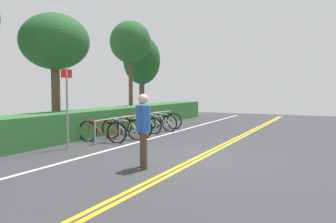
{
  "coord_description": "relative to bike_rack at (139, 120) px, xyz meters",
  "views": [
    {
      "loc": [
        -7.94,
        -3.06,
        1.75
      ],
      "look_at": [
        2.06,
        1.85,
        1.0
      ],
      "focal_mm": 36.66,
      "sensor_mm": 36.0,
      "label": 1
    }
  ],
  "objects": [
    {
      "name": "tree_mid",
      "position": [
        -1.59,
        2.64,
        2.87
      ],
      "size": [
        2.53,
        2.53,
        4.5
      ],
      "color": "brown",
      "rests_on": "ground_plane"
    },
    {
      "name": "centre_line_yellow_inner",
      "position": [
        -3.24,
        -3.72,
        -0.56
      ],
      "size": [
        28.53,
        0.1,
        0.0
      ],
      "primitive_type": "cube",
      "color": "gold",
      "rests_on": "ground_plane"
    },
    {
      "name": "bicycle_5",
      "position": [
        2.23,
        0.06,
        -0.22
      ],
      "size": [
        0.46,
        1.7,
        0.73
      ],
      "color": "black",
      "rests_on": "ground_plane"
    },
    {
      "name": "bicycle_2",
      "position": [
        -0.46,
        -0.05,
        -0.21
      ],
      "size": [
        0.5,
        1.73,
        0.76
      ],
      "color": "black",
      "rests_on": "ground_plane"
    },
    {
      "name": "bicycle_0",
      "position": [
        -2.16,
        0.12,
        -0.22
      ],
      "size": [
        0.46,
        1.81,
        0.74
      ],
      "color": "black",
      "rests_on": "ground_plane"
    },
    {
      "name": "pedestrian",
      "position": [
        -4.72,
        -2.93,
        0.37
      ],
      "size": [
        0.42,
        0.32,
        1.63
      ],
      "color": "#4C3826",
      "rests_on": "ground_plane"
    },
    {
      "name": "tree_extra",
      "position": [
        6.4,
        3.65,
        2.82
      ],
      "size": [
        2.18,
        2.18,
        4.84
      ],
      "color": "brown",
      "rests_on": "ground_plane"
    },
    {
      "name": "sign_post_near",
      "position": [
        -3.58,
        0.27,
        0.85
      ],
      "size": [
        0.36,
        0.1,
        2.36
      ],
      "color": "gray",
      "rests_on": "ground_plane"
    },
    {
      "name": "tree_far_right",
      "position": [
        3.6,
        2.65,
        3.48
      ],
      "size": [
        2.05,
        2.05,
        5.13
      ],
      "color": "brown",
      "rests_on": "ground_plane"
    },
    {
      "name": "centre_line_yellow_outer",
      "position": [
        -3.24,
        -3.56,
        -0.56
      ],
      "size": [
        28.53,
        0.1,
        0.0
      ],
      "primitive_type": "cube",
      "color": "gold",
      "rests_on": "ground_plane"
    },
    {
      "name": "bicycle_1",
      "position": [
        -1.29,
        -0.15,
        -0.21
      ],
      "size": [
        0.46,
        1.77,
        0.76
      ],
      "color": "black",
      "rests_on": "ground_plane"
    },
    {
      "name": "hedge_backdrop",
      "position": [
        1.5,
        1.6,
        -0.09
      ],
      "size": [
        14.35,
        1.31,
        0.95
      ],
      "primitive_type": "cube",
      "color": "#2D6B30",
      "rests_on": "ground_plane"
    },
    {
      "name": "bike_lane_stripe_white",
      "position": [
        -3.24,
        -0.93,
        -0.56
      ],
      "size": [
        28.53,
        0.12,
        0.0
      ],
      "primitive_type": "cube",
      "color": "white",
      "rests_on": "ground_plane"
    },
    {
      "name": "bike_rack",
      "position": [
        0.0,
        0.0,
        0.0
      ],
      "size": [
        5.4,
        0.05,
        0.76
      ],
      "color": "#9EA0A5",
      "rests_on": "ground_plane"
    },
    {
      "name": "ground_plane",
      "position": [
        -3.24,
        -3.64,
        -0.59
      ],
      "size": [
        31.7,
        12.8,
        0.05
      ],
      "primitive_type": "cube",
      "color": "#353538"
    },
    {
      "name": "bicycle_4",
      "position": [
        1.36,
        -0.13,
        -0.23
      ],
      "size": [
        0.46,
        1.67,
        0.71
      ],
      "color": "black",
      "rests_on": "ground_plane"
    },
    {
      "name": "bicycle_3",
      "position": [
        0.38,
        0.09,
        -0.25
      ],
      "size": [
        0.46,
        1.69,
        0.68
      ],
      "color": "black",
      "rests_on": "ground_plane"
    }
  ]
}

